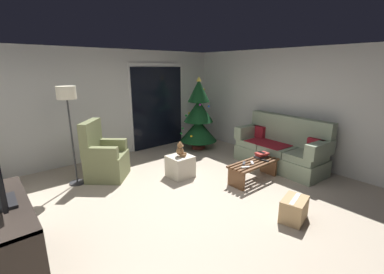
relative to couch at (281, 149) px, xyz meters
name	(u,v)px	position (x,y,z in m)	size (l,w,h in m)	color
ground_plane	(201,200)	(-2.32, -0.01, -0.40)	(7.00, 7.00, 0.00)	#B2A38E
wall_back	(116,104)	(-2.32, 3.05, 0.85)	(5.72, 0.12, 2.50)	beige
wall_right	(299,107)	(0.54, -0.01, 0.85)	(0.12, 6.00, 2.50)	beige
patio_door_frame	(158,106)	(-1.19, 2.98, 0.70)	(1.60, 0.02, 2.20)	silver
patio_door_glass	(158,108)	(-1.19, 2.96, 0.65)	(1.50, 0.02, 2.10)	black
couch	(281,149)	(0.00, 0.00, 0.00)	(0.90, 1.99, 1.08)	gray
coffee_table	(254,168)	(-1.04, -0.08, -0.15)	(1.10, 0.40, 0.37)	brown
remote_graphite	(244,163)	(-1.26, -0.02, -0.02)	(0.04, 0.16, 0.02)	#333338
remote_silver	(252,163)	(-1.12, -0.10, -0.02)	(0.04, 0.16, 0.02)	#ADADB2
remote_black	(265,161)	(-0.84, -0.18, -0.02)	(0.04, 0.16, 0.02)	black
remote_white	(245,167)	(-1.39, -0.16, -0.02)	(0.04, 0.16, 0.02)	silver
book_stack	(262,155)	(-0.71, -0.01, 0.02)	(0.28, 0.23, 0.10)	#4C4C51
cell_phone	(262,152)	(-0.71, -0.02, 0.07)	(0.07, 0.14, 0.01)	black
christmas_tree	(199,118)	(-0.51, 2.11, 0.43)	(0.96, 0.96, 1.87)	#4C1E19
armchair	(104,158)	(-3.15, 1.85, 0.00)	(0.97, 0.97, 1.13)	olive
floor_lamp	(67,103)	(-3.66, 1.94, 1.11)	(0.32, 0.32, 1.78)	#2D2D30
media_shelf	(9,245)	(-4.85, 0.01, -0.02)	(0.40, 1.40, 0.81)	black
ottoman	(180,166)	(-1.99, 0.96, -0.19)	(0.44, 0.44, 0.42)	beige
teddy_bear_chestnut	(181,150)	(-1.99, 0.95, 0.14)	(0.21, 0.22, 0.29)	brown
teddy_bear_cream_by_tree	(181,151)	(-1.26, 1.90, -0.28)	(0.21, 0.21, 0.29)	beige
cardboard_box_taped_mid_floor	(294,209)	(-1.68, -1.27, -0.24)	(0.49, 0.39, 0.33)	tan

